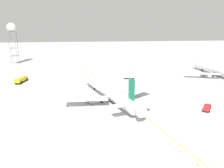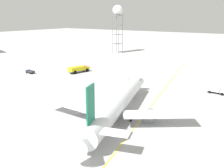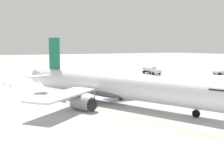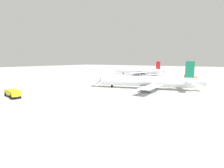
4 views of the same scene
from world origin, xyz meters
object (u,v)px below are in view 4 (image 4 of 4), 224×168
fire_tender_truck (13,93)px  airliner_secondary (139,71)px  airliner_main (147,82)px  ops_pickup_truck (193,82)px  pushback_tug_truck (104,79)px  catering_truck_truck (190,77)px

fire_tender_truck → airliner_secondary: bearing=-78.7°
airliner_main → fire_tender_truck: 48.95m
ops_pickup_truck → pushback_tug_truck: bearing=57.1°
airliner_main → fire_tender_truck: bearing=34.2°
pushback_tug_truck → fire_tender_truck: 52.29m
pushback_tug_truck → ops_pickup_truck: ops_pickup_truck is taller
pushback_tug_truck → ops_pickup_truck: (-45.35, -16.13, -0.00)m
airliner_main → fire_tender_truck: (30.28, 38.43, -1.48)m
fire_tender_truck → airliner_main: bearing=-117.3°
ops_pickup_truck → fire_tender_truck: 81.30m
airliner_secondary → pushback_tug_truck: (0.83, 47.75, -2.26)m
airliner_secondary → pushback_tug_truck: 47.81m
pushback_tug_truck → catering_truck_truck: size_ratio=0.75×
catering_truck_truck → fire_tender_truck: catering_truck_truck is taller
airliner_secondary → catering_truck_truck: bearing=161.1°
airliner_secondary → pushback_tug_truck: airliner_secondary is taller
airliner_main → catering_truck_truck: (-9.46, -49.34, -1.34)m
pushback_tug_truck → catering_truck_truck: bearing=-44.8°
airliner_main → airliner_secondary: 68.89m
airliner_secondary → catering_truck_truck: airliner_secondary is taller
catering_truck_truck → fire_tender_truck: (39.74, 87.78, -0.13)m
catering_truck_truck → ops_pickup_truck: 19.85m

